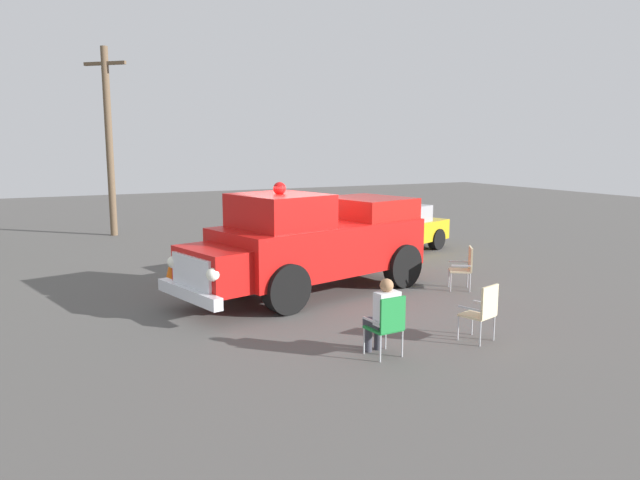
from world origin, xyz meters
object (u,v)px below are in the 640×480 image
(lawn_chair_near_truck, at_px, (388,322))
(traffic_cone, at_px, (171,271))
(vintage_fire_truck, at_px, (312,241))
(spectator_seated, at_px, (383,314))
(lawn_chair_by_car, at_px, (465,265))
(utility_pole, at_px, (109,139))
(lawn_chair_spare, at_px, (483,309))
(classic_hot_rod, at_px, (389,229))

(lawn_chair_near_truck, distance_m, traffic_cone, 7.00)
(vintage_fire_truck, relative_size, spectator_seated, 4.89)
(lawn_chair_by_car, xyz_separation_m, utility_pole, (-12.50, -6.26, 2.98))
(vintage_fire_truck, relative_size, lawn_chair_spare, 6.18)
(lawn_chair_by_car, relative_size, utility_pole, 0.15)
(lawn_chair_by_car, bearing_deg, spectator_seated, -54.84)
(lawn_chair_by_car, height_order, lawn_chair_spare, same)
(lawn_chair_spare, bearing_deg, lawn_chair_near_truck, -92.46)
(lawn_chair_near_truck, relative_size, utility_pole, 0.15)
(lawn_chair_near_truck, xyz_separation_m, spectator_seated, (-0.13, -0.01, 0.11))
(vintage_fire_truck, bearing_deg, lawn_chair_near_truck, -9.75)
(lawn_chair_near_truck, bearing_deg, lawn_chair_spare, 87.54)
(classic_hot_rod, height_order, utility_pole, utility_pole)
(classic_hot_rod, distance_m, utility_pole, 10.92)
(traffic_cone, bearing_deg, spectator_seated, 16.60)
(spectator_seated, bearing_deg, lawn_chair_by_car, 125.16)
(lawn_chair_by_car, relative_size, lawn_chair_spare, 1.00)
(spectator_seated, relative_size, utility_pole, 0.19)
(lawn_chair_spare, height_order, spectator_seated, spectator_seated)
(traffic_cone, bearing_deg, classic_hot_rod, 99.65)
(classic_hot_rod, height_order, lawn_chair_by_car, classic_hot_rod)
(lawn_chair_near_truck, distance_m, lawn_chair_spare, 1.89)
(lawn_chair_by_car, bearing_deg, lawn_chair_near_truck, -53.56)
(classic_hot_rod, xyz_separation_m, lawn_chair_spare, (8.00, -3.26, -0.16))
(lawn_chair_spare, xyz_separation_m, utility_pole, (-15.60, -4.06, 2.98))
(lawn_chair_by_car, xyz_separation_m, lawn_chair_spare, (3.09, -2.20, 0.00))
(lawn_chair_spare, bearing_deg, classic_hot_rod, 157.84)
(utility_pole, bearing_deg, classic_hot_rod, 43.94)
(lawn_chair_near_truck, xyz_separation_m, traffic_cone, (-6.71, -1.97, -0.28))
(vintage_fire_truck, xyz_separation_m, traffic_cone, (-2.36, -2.72, -0.89))
(spectator_seated, bearing_deg, vintage_fire_truck, 169.80)
(classic_hot_rod, relative_size, lawn_chair_near_truck, 4.64)
(lawn_chair_by_car, distance_m, traffic_cone, 7.10)
(classic_hot_rod, xyz_separation_m, lawn_chair_by_car, (4.91, -1.06, -0.16))
(classic_hot_rod, height_order, traffic_cone, classic_hot_rod)
(lawn_chair_near_truck, height_order, spectator_seated, spectator_seated)
(lawn_chair_by_car, bearing_deg, classic_hot_rod, 167.81)
(classic_hot_rod, xyz_separation_m, lawn_chair_near_truck, (7.92, -5.14, -0.16))
(lawn_chair_near_truck, bearing_deg, traffic_cone, -163.61)
(classic_hot_rod, distance_m, lawn_chair_near_truck, 9.45)
(lawn_chair_by_car, distance_m, spectator_seated, 5.01)
(vintage_fire_truck, relative_size, classic_hot_rod, 1.33)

